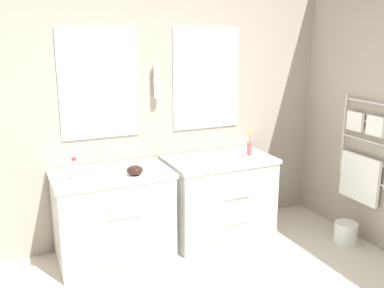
# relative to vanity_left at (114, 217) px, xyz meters

# --- Properties ---
(wall_back) EXTENTS (5.98, 0.14, 2.60)m
(wall_back) POSITION_rel_vanity_left_xyz_m (0.12, 0.38, 0.90)
(wall_back) COLOR #9E9384
(wall_back) RESTS_ON ground_plane
(vanity_left) EXTENTS (1.00, 0.67, 0.80)m
(vanity_left) POSITION_rel_vanity_left_xyz_m (0.00, 0.00, 0.00)
(vanity_left) COLOR silver
(vanity_left) RESTS_ON ground_plane
(vanity_right) EXTENTS (1.00, 0.67, 0.80)m
(vanity_right) POSITION_rel_vanity_left_xyz_m (1.05, 0.00, 0.00)
(vanity_right) COLOR silver
(vanity_right) RESTS_ON ground_plane
(faucet_left) EXTENTS (0.17, 0.13, 0.21)m
(faucet_left) POSITION_rel_vanity_left_xyz_m (0.00, 0.18, 0.50)
(faucet_left) COLOR silver
(faucet_left) RESTS_ON vanity_left
(faucet_right) EXTENTS (0.17, 0.13, 0.21)m
(faucet_right) POSITION_rel_vanity_left_xyz_m (1.05, 0.18, 0.50)
(faucet_right) COLOR silver
(faucet_right) RESTS_ON vanity_right
(toiletry_bottle) EXTENTS (0.06, 0.06, 0.19)m
(toiletry_bottle) POSITION_rel_vanity_left_xyz_m (-0.32, -0.06, 0.48)
(toiletry_bottle) COLOR silver
(toiletry_bottle) RESTS_ON vanity_left
(amenity_bowl) EXTENTS (0.14, 0.14, 0.08)m
(amenity_bowl) POSITION_rel_vanity_left_xyz_m (0.16, -0.12, 0.44)
(amenity_bowl) COLOR black
(amenity_bowl) RESTS_ON vanity_left
(flower_vase) EXTENTS (0.05, 0.05, 0.26)m
(flower_vase) POSITION_rel_vanity_left_xyz_m (1.36, 0.02, 0.50)
(flower_vase) COLOR #CC4C51
(flower_vase) RESTS_ON vanity_right
(soap_dish) EXTENTS (0.09, 0.06, 0.04)m
(soap_dish) POSITION_rel_vanity_left_xyz_m (0.88, -0.06, 0.41)
(soap_dish) COLOR white
(soap_dish) RESTS_ON vanity_right
(waste_bin) EXTENTS (0.22, 0.22, 0.21)m
(waste_bin) POSITION_rel_vanity_left_xyz_m (2.08, -0.60, -0.30)
(waste_bin) COLOR silver
(waste_bin) RESTS_ON ground_plane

